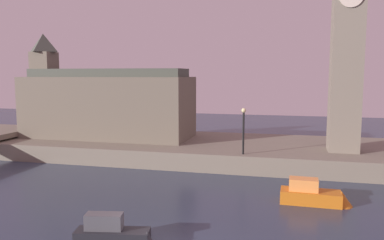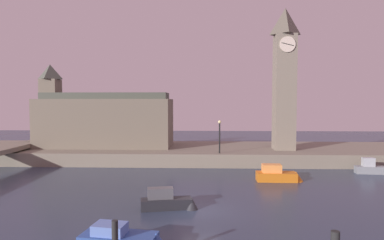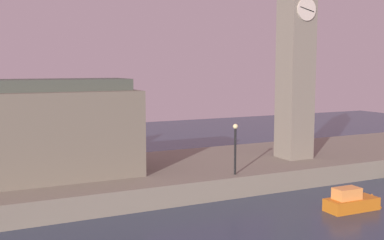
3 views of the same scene
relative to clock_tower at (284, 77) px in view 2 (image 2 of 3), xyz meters
name	(u,v)px [view 2 (image 2 of 3)]	position (x,y,z in m)	size (l,w,h in m)	color
ground_plane	(200,211)	(-9.72, -18.20, -10.07)	(120.00, 120.00, 0.00)	#2D384C
far_embankment	(202,153)	(-9.72, 1.80, -9.32)	(70.00, 12.00, 1.50)	slate
clock_tower	(284,77)	(0.00, 0.00, 0.00)	(2.59, 2.63, 16.61)	slate
parliament_hall	(103,120)	(-22.39, 2.16, -5.19)	(16.58, 6.57, 10.41)	#6B6051
streetlamp	(220,133)	(-7.76, -3.30, -6.28)	(0.36, 0.36, 3.65)	black
boat_patrol_orange	(280,175)	(-2.62, -9.72, -9.53)	(4.21, 1.51, 1.52)	orange
boat_tour_blue	(127,240)	(-13.20, -24.20, -9.59)	(4.51, 2.05, 1.32)	#2D4C93
boat_cruiser_grey	(374,168)	(7.48, -6.30, -9.55)	(3.61, 1.15, 1.60)	gray
boat_barge_dark	(170,201)	(-11.79, -17.92, -9.56)	(3.98, 1.64, 1.47)	#232328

